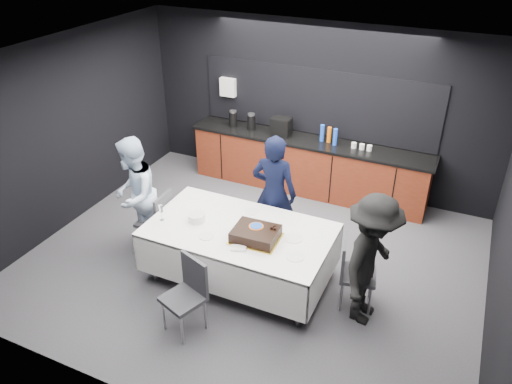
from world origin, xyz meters
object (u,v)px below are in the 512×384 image
at_px(champagne_flute, 161,209).
at_px(party_table, 240,238).
at_px(cake_assembly, 256,234).
at_px(chair_near, 188,290).
at_px(chair_right, 352,268).
at_px(person_center, 274,194).
at_px(person_left, 134,195).
at_px(person_right, 371,261).
at_px(chair_left, 159,218).
at_px(plate_stack, 197,217).

bearing_deg(champagne_flute, party_table, 13.16).
height_order(cake_assembly, champagne_flute, champagne_flute).
bearing_deg(chair_near, chair_right, 36.02).
bearing_deg(cake_assembly, chair_right, 12.02).
bearing_deg(champagne_flute, person_center, 44.31).
distance_m(person_left, person_right, 3.31).
relative_size(party_table, chair_right, 2.51).
relative_size(cake_assembly, chair_right, 0.65).
distance_m(chair_left, chair_near, 1.60).
bearing_deg(chair_near, chair_left, 136.07).
bearing_deg(party_table, champagne_flute, -166.84).
distance_m(chair_left, person_left, 0.46).
xyz_separation_m(party_table, plate_stack, (-0.58, -0.06, 0.19)).
distance_m(chair_right, person_left, 3.09).
xyz_separation_m(chair_left, person_center, (1.41, 0.76, 0.33)).
relative_size(champagne_flute, chair_right, 0.24).
height_order(chair_right, person_right, person_right).
height_order(plate_stack, chair_near, chair_near).
xyz_separation_m(chair_right, person_center, (-1.32, 0.72, 0.33)).
height_order(party_table, chair_right, chair_right).
xyz_separation_m(chair_left, person_left, (-0.34, -0.03, 0.30)).
xyz_separation_m(cake_assembly, chair_right, (1.16, 0.25, -0.32)).
height_order(party_table, chair_left, chair_left).
relative_size(champagne_flute, chair_left, 0.24).
xyz_separation_m(plate_stack, chair_left, (-0.72, 0.15, -0.30)).
bearing_deg(chair_right, champagne_flute, -171.47).
relative_size(champagne_flute, chair_near, 0.24).
bearing_deg(chair_right, person_right, -33.62).
xyz_separation_m(cake_assembly, person_left, (-1.92, 0.18, -0.02)).
height_order(chair_left, person_center, person_center).
bearing_deg(cake_assembly, party_table, 157.54).
distance_m(cake_assembly, chair_right, 1.22).
bearing_deg(plate_stack, party_table, 6.11).
xyz_separation_m(cake_assembly, plate_stack, (-0.86, 0.05, -0.02)).
xyz_separation_m(plate_stack, person_center, (0.69, 0.91, 0.04)).
relative_size(chair_right, chair_near, 1.00).
bearing_deg(plate_stack, chair_near, -65.79).
height_order(plate_stack, person_left, person_left).
bearing_deg(cake_assembly, person_center, 99.75).
bearing_deg(chair_left, person_right, -2.21).
relative_size(person_center, person_right, 1.04).
bearing_deg(person_center, party_table, 77.92).
bearing_deg(plate_stack, person_center, 52.89).
height_order(chair_near, person_right, person_right).
xyz_separation_m(cake_assembly, person_center, (-0.17, 0.97, 0.01)).
bearing_deg(chair_right, person_center, 151.43).
height_order(plate_stack, person_right, person_right).
bearing_deg(chair_left, chair_right, 0.81).
distance_m(party_table, person_center, 0.89).
bearing_deg(champagne_flute, cake_assembly, 5.31).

